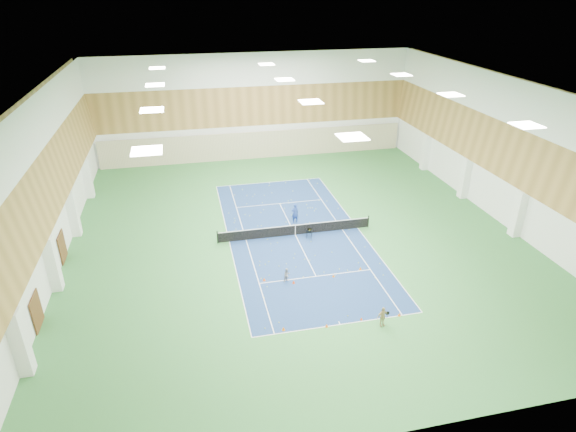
{
  "coord_description": "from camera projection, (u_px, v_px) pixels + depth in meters",
  "views": [
    {
      "loc": [
        -8.28,
        -34.16,
        18.97
      ],
      "look_at": [
        -0.7,
        -0.36,
        2.0
      ],
      "focal_mm": 30.0,
      "sensor_mm": 36.0,
      "label": 1
    }
  ],
  "objects": [
    {
      "name": "coach",
      "position": [
        295.0,
        213.0,
        41.62
      ],
      "size": [
        0.72,
        0.55,
        1.78
      ],
      "primitive_type": "imported",
      "rotation": [
        0.0,
        0.0,
        3.34
      ],
      "color": "navy",
      "rests_on": "ground"
    },
    {
      "name": "door_left_a",
      "position": [
        37.0,
        311.0,
        28.89
      ],
      "size": [
        0.08,
        1.8,
        2.2
      ],
      "primitive_type": "cube",
      "color": "#593319",
      "rests_on": "ground"
    },
    {
      "name": "cone_base_b",
      "position": [
        327.0,
        325.0,
        29.26
      ],
      "size": [
        0.2,
        0.2,
        0.22
      ],
      "primitive_type": "cone",
      "color": "#F5600C",
      "rests_on": "ground"
    },
    {
      "name": "child_court",
      "position": [
        287.0,
        275.0,
        33.52
      ],
      "size": [
        0.63,
        0.58,
        1.04
      ],
      "primitive_type": "imported",
      "rotation": [
        0.0,
        0.0,
        0.46
      ],
      "color": "gray",
      "rests_on": "ground"
    },
    {
      "name": "tennis_net",
      "position": [
        295.0,
        229.0,
        39.66
      ],
      "size": [
        12.8,
        0.1,
        1.1
      ],
      "primitive_type": null,
      "color": "black",
      "rests_on": "ground"
    },
    {
      "name": "ball_cart",
      "position": [
        309.0,
        233.0,
        39.3
      ],
      "size": [
        0.61,
        0.61,
        0.8
      ],
      "primitive_type": null,
      "rotation": [
        0.0,
        0.0,
        -0.41
      ],
      "color": "black",
      "rests_on": "ground"
    },
    {
      "name": "room_shell",
      "position": [
        296.0,
        167.0,
        37.27
      ],
      "size": [
        36.0,
        40.0,
        12.0
      ],
      "primitive_type": null,
      "color": "white",
      "rests_on": "ground"
    },
    {
      "name": "wood_cladding",
      "position": [
        296.0,
        142.0,
        36.39
      ],
      "size": [
        36.0,
        40.0,
        8.0
      ],
      "primitive_type": null,
      "color": "#A1773B",
      "rests_on": "room_shell"
    },
    {
      "name": "cone_svc_d",
      "position": [
        360.0,
        268.0,
        35.04
      ],
      "size": [
        0.22,
        0.22,
        0.25
      ],
      "primitive_type": "cone",
      "color": "orange",
      "rests_on": "ground"
    },
    {
      "name": "court_surface",
      "position": [
        295.0,
        235.0,
        39.9
      ],
      "size": [
        10.97,
        23.77,
        0.01
      ],
      "primitive_type": "cube",
      "color": "navy",
      "rests_on": "ground"
    },
    {
      "name": "cone_base_d",
      "position": [
        399.0,
        314.0,
        30.23
      ],
      "size": [
        0.2,
        0.2,
        0.22
      ],
      "primitive_type": "cone",
      "color": "#DB5B0B",
      "rests_on": "ground"
    },
    {
      "name": "back_curtain",
      "position": [
        256.0,
        145.0,
        56.51
      ],
      "size": [
        35.4,
        0.16,
        3.2
      ],
      "primitive_type": "cube",
      "color": "#C6B793",
      "rests_on": "ground"
    },
    {
      "name": "child_apron",
      "position": [
        383.0,
        317.0,
        29.13
      ],
      "size": [
        0.83,
        0.48,
        1.34
      ],
      "primitive_type": "imported",
      "rotation": [
        0.0,
        0.0,
        0.2
      ],
      "color": "tan",
      "rests_on": "ground"
    },
    {
      "name": "cone_base_c",
      "position": [
        361.0,
        319.0,
        29.86
      ],
      "size": [
        0.18,
        0.18,
        0.19
      ],
      "primitive_type": "cone",
      "color": "#DD420B",
      "rests_on": "ground"
    },
    {
      "name": "ground",
      "position": [
        295.0,
        235.0,
        39.91
      ],
      "size": [
        40.0,
        40.0,
        0.0
      ],
      "primitive_type": "plane",
      "color": "#307033",
      "rests_on": "ground"
    },
    {
      "name": "cone_svc_c",
      "position": [
        333.0,
        276.0,
        34.2
      ],
      "size": [
        0.19,
        0.19,
        0.21
      ],
      "primitive_type": "cone",
      "color": "orange",
      "rests_on": "ground"
    },
    {
      "name": "door_left_b",
      "position": [
        62.0,
        247.0,
        35.9
      ],
      "size": [
        0.08,
        1.8,
        2.2
      ],
      "primitive_type": "cube",
      "color": "#593319",
      "rests_on": "ground"
    },
    {
      "name": "cone_svc_b",
      "position": [
        294.0,
        282.0,
        33.46
      ],
      "size": [
        0.22,
        0.22,
        0.24
      ],
      "primitive_type": "cone",
      "color": "red",
      "rests_on": "ground"
    },
    {
      "name": "ceiling_light_grid",
      "position": [
        296.0,
        90.0,
        34.66
      ],
      "size": [
        21.4,
        25.4,
        0.06
      ],
      "primitive_type": null,
      "color": "white",
      "rests_on": "room_shell"
    },
    {
      "name": "tennis_balls_scatter",
      "position": [
        295.0,
        234.0,
        39.89
      ],
      "size": [
        10.57,
        22.77,
        0.07
      ],
      "primitive_type": null,
      "color": "#BCCC22",
      "rests_on": "ground"
    },
    {
      "name": "cone_base_a",
      "position": [
        284.0,
        329.0,
        28.97
      ],
      "size": [
        0.23,
        0.23,
        0.25
      ],
      "primitive_type": "cone",
      "color": "orange",
      "rests_on": "ground"
    },
    {
      "name": "cone_svc_a",
      "position": [
        264.0,
        279.0,
        33.76
      ],
      "size": [
        0.22,
        0.22,
        0.24
      ],
      "primitive_type": "cone",
      "color": "#FF580D",
      "rests_on": "ground"
    }
  ]
}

